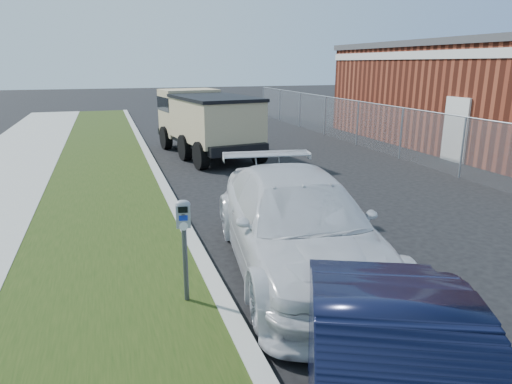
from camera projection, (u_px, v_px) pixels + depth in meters
name	position (u px, v px, depth m)	size (l,w,h in m)	color
ground	(347.00, 253.00, 8.23)	(120.00, 120.00, 0.00)	black
streetside	(24.00, 246.00, 8.37)	(6.12, 50.00, 0.15)	gray
chainlink_fence	(402.00, 123.00, 16.08)	(0.06, 30.06, 30.00)	slate
parking_meter	(184.00, 229.00, 6.06)	(0.22, 0.16, 1.44)	#3F4247
white_wagon	(296.00, 224.00, 7.43)	(2.19, 5.39, 1.56)	silver
dump_truck	(205.00, 119.00, 16.86)	(3.06, 6.14, 2.31)	black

